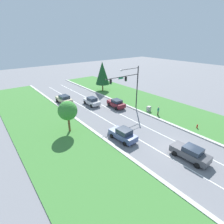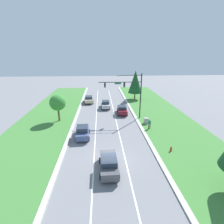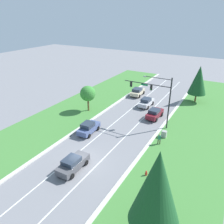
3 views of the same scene
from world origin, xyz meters
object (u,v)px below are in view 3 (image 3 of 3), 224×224
burgundy_sedan (155,113)px  oak_near_left_tree (88,94)px  graphite_sedan (73,163)px  fire_hydrant (146,173)px  champagne_sedan (137,92)px  silver_sedan (146,102)px  pedestrian (159,139)px  conifer_far_right_tree (156,188)px  slate_blue_sedan (89,128)px  traffic_signal_mast (156,94)px  utility_cabinet (164,134)px  conifer_near_right_tree (199,80)px

burgundy_sedan → oak_near_left_tree: oak_near_left_tree is taller
graphite_sedan → fire_hydrant: bearing=21.3°
champagne_sedan → silver_sedan: bearing=-53.5°
pedestrian → conifer_far_right_tree: conifer_far_right_tree is taller
champagne_sedan → slate_blue_sedan: (0.22, -19.00, -0.00)m
graphite_sedan → oak_near_left_tree: 17.05m
graphite_sedan → pedestrian: size_ratio=2.64×
slate_blue_sedan → conifer_far_right_tree: 19.28m
traffic_signal_mast → graphite_sedan: (-4.43, -15.26, -4.68)m
traffic_signal_mast → silver_sedan: size_ratio=1.96×
traffic_signal_mast → silver_sedan: bearing=120.6°
burgundy_sedan → slate_blue_sedan: (-6.98, -9.99, 0.00)m
traffic_signal_mast → fire_hydrant: size_ratio=11.89×
slate_blue_sedan → fire_hydrant: (11.31, -4.74, -0.52)m
champagne_sedan → oak_near_left_tree: oak_near_left_tree is taller
champagne_sedan → graphite_sedan: (3.63, -26.97, -0.03)m
silver_sedan → burgundy_sedan: silver_sedan is taller
traffic_signal_mast → slate_blue_sedan: traffic_signal_mast is taller
traffic_signal_mast → pedestrian: (2.61, -5.09, -4.58)m
pedestrian → oak_near_left_tree: 16.12m
slate_blue_sedan → silver_sedan: bearing=72.2°
traffic_signal_mast → champagne_sedan: 14.96m
utility_cabinet → pedestrian: pedestrian is taller
champagne_sedan → utility_cabinet: (10.70, -14.59, -0.34)m
traffic_signal_mast → champagne_sedan: bearing=124.6°
pedestrian → burgundy_sedan: bearing=-84.0°
graphite_sedan → conifer_near_right_tree: conifer_near_right_tree is taller
champagne_sedan → burgundy_sedan: (7.20, -9.01, -0.00)m
champagne_sedan → oak_near_left_tree: 13.34m
utility_cabinet → pedestrian: (-0.03, -2.20, 0.41)m
fire_hydrant → conifer_near_right_tree: (0.41, 26.09, 4.31)m
graphite_sedan → fire_hydrant: graphite_sedan is taller
graphite_sedan → slate_blue_sedan: bearing=112.3°
champagne_sedan → pedestrian: size_ratio=2.74×
conifer_near_right_tree → burgundy_sedan: bearing=-112.6°
slate_blue_sedan → pedestrian: 10.68m
slate_blue_sedan → conifer_near_right_tree: size_ratio=0.57×
traffic_signal_mast → burgundy_sedan: traffic_signal_mast is taller
conifer_near_right_tree → oak_near_left_tree: conifer_near_right_tree is taller
graphite_sedan → utility_cabinet: (7.06, 12.38, -0.31)m
oak_near_left_tree → utility_cabinet: bearing=-8.7°
burgundy_sedan → graphite_sedan: bearing=-98.3°
slate_blue_sedan → pedestrian: (10.45, 2.20, 0.07)m
burgundy_sedan → conifer_near_right_tree: bearing=70.3°
silver_sedan → conifer_near_right_tree: size_ratio=0.57×
silver_sedan → burgundy_sedan: bearing=-51.9°
graphite_sedan → slate_blue_sedan: 8.67m
pedestrian → traffic_signal_mast: bearing=-80.9°
utility_cabinet → slate_blue_sedan: bearing=-157.2°
traffic_signal_mast → fire_hydrant: bearing=-73.9°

